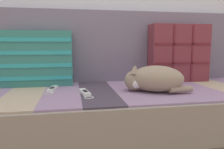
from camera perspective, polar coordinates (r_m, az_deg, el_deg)
The scene contains 7 objects.
couch at distance 1.43m, azimuth 4.27°, elevation -12.04°, with size 1.95×0.83×0.42m.
sofa_backrest at distance 1.69m, azimuth 1.42°, elevation 7.35°, with size 1.91×0.14×0.51m.
throw_pillow_quilted at distance 1.70m, azimuth 17.00°, elevation 5.36°, with size 0.44×0.14×0.42m.
throw_pillow_striped at distance 1.52m, azimuth -18.82°, elevation 3.99°, with size 0.45×0.14×0.36m.
sleeping_cat at distance 1.28m, azimuth 10.59°, elevation -1.23°, with size 0.36×0.29×0.15m.
game_remote_near at distance 1.34m, azimuth -15.32°, elevation -3.76°, with size 0.07×0.19×0.02m.
game_remote_far at distance 1.21m, azimuth -7.06°, elevation -4.75°, with size 0.07×0.20×0.02m.
Camera 1 is at (-0.35, -1.17, 0.70)m, focal length 35.00 mm.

